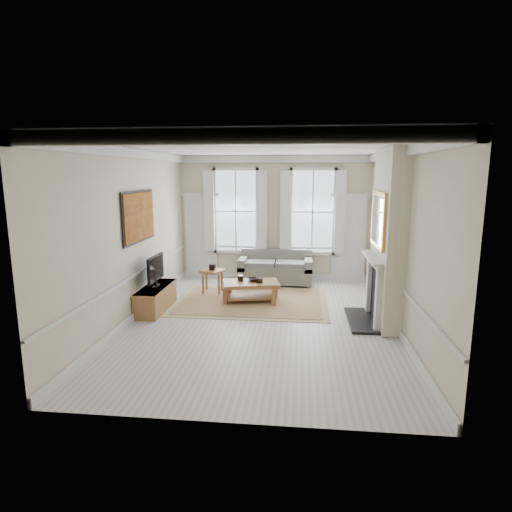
# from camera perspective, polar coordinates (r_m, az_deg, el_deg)

# --- Properties ---
(floor) EXTENTS (7.20, 7.20, 0.00)m
(floor) POSITION_cam_1_polar(r_m,az_deg,el_deg) (8.69, 0.75, -8.68)
(floor) COLOR #B7B5AD
(floor) RESTS_ON ground
(ceiling) EXTENTS (7.20, 7.20, 0.00)m
(ceiling) POSITION_cam_1_polar(r_m,az_deg,el_deg) (8.20, 0.81, 14.32)
(ceiling) COLOR white
(ceiling) RESTS_ON back_wall
(back_wall) EXTENTS (5.20, 0.00, 5.20)m
(back_wall) POSITION_cam_1_polar(r_m,az_deg,el_deg) (11.84, 2.41, 5.02)
(back_wall) COLOR beige
(back_wall) RESTS_ON floor
(left_wall) EXTENTS (0.00, 7.20, 7.20)m
(left_wall) POSITION_cam_1_polar(r_m,az_deg,el_deg) (8.90, -16.15, 2.65)
(left_wall) COLOR beige
(left_wall) RESTS_ON floor
(right_wall) EXTENTS (0.00, 7.20, 7.20)m
(right_wall) POSITION_cam_1_polar(r_m,az_deg,el_deg) (8.44, 18.64, 2.08)
(right_wall) COLOR beige
(right_wall) RESTS_ON floor
(window_left) EXTENTS (1.26, 0.20, 2.20)m
(window_left) POSITION_cam_1_polar(r_m,az_deg,el_deg) (11.88, -2.69, 6.00)
(window_left) COLOR #B2BCC6
(window_left) RESTS_ON back_wall
(window_right) EXTENTS (1.26, 0.20, 2.20)m
(window_right) POSITION_cam_1_polar(r_m,az_deg,el_deg) (11.75, 7.54, 5.87)
(window_right) COLOR #B2BCC6
(window_right) RESTS_ON back_wall
(door_left) EXTENTS (0.90, 0.08, 2.30)m
(door_left) POSITION_cam_1_polar(r_m,az_deg,el_deg) (12.17, -7.31, 2.49)
(door_left) COLOR silver
(door_left) RESTS_ON floor
(door_right) EXTENTS (0.90, 0.08, 2.30)m
(door_right) POSITION_cam_1_polar(r_m,az_deg,el_deg) (11.91, 12.27, 2.15)
(door_right) COLOR silver
(door_right) RESTS_ON floor
(painting) EXTENTS (0.05, 1.66, 1.06)m
(painting) POSITION_cam_1_polar(r_m,az_deg,el_deg) (9.12, -15.33, 5.10)
(painting) COLOR #B0721E
(painting) RESTS_ON left_wall
(chimney_breast) EXTENTS (0.35, 1.70, 3.38)m
(chimney_breast) POSITION_cam_1_polar(r_m,az_deg,el_deg) (8.60, 17.22, 2.32)
(chimney_breast) COLOR beige
(chimney_breast) RESTS_ON floor
(hearth) EXTENTS (0.55, 1.50, 0.05)m
(hearth) POSITION_cam_1_polar(r_m,az_deg,el_deg) (8.92, 13.91, -8.30)
(hearth) COLOR black
(hearth) RESTS_ON floor
(fireplace) EXTENTS (0.21, 1.45, 1.33)m
(fireplace) POSITION_cam_1_polar(r_m,az_deg,el_deg) (8.75, 15.42, -3.92)
(fireplace) COLOR silver
(fireplace) RESTS_ON floor
(mirror) EXTENTS (0.06, 1.26, 1.06)m
(mirror) POSITION_cam_1_polar(r_m,az_deg,el_deg) (8.52, 15.93, 4.68)
(mirror) COLOR #BA8E33
(mirror) RESTS_ON chimney_breast
(sofa) EXTENTS (1.95, 0.95, 0.88)m
(sofa) POSITION_cam_1_polar(r_m,az_deg,el_deg) (11.56, 2.62, -1.82)
(sofa) COLOR slate
(sofa) RESTS_ON floor
(side_table) EXTENTS (0.63, 0.63, 0.58)m
(side_table) POSITION_cam_1_polar(r_m,az_deg,el_deg) (10.63, -5.82, -2.45)
(side_table) COLOR brown
(side_table) RESTS_ON floor
(rug) EXTENTS (3.50, 2.60, 0.02)m
(rug) POSITION_cam_1_polar(r_m,az_deg,el_deg) (9.95, -0.67, -6.04)
(rug) COLOR #9B7C50
(rug) RESTS_ON floor
(coffee_table) EXTENTS (1.39, 0.98, 0.47)m
(coffee_table) POSITION_cam_1_polar(r_m,az_deg,el_deg) (9.84, -0.68, -3.93)
(coffee_table) COLOR brown
(coffee_table) RESTS_ON rug
(ceramic_pot_a) EXTENTS (0.13, 0.13, 0.13)m
(ceramic_pot_a) POSITION_cam_1_polar(r_m,az_deg,el_deg) (9.89, -2.09, -2.98)
(ceramic_pot_a) COLOR black
(ceramic_pot_a) RESTS_ON coffee_table
(ceramic_pot_b) EXTENTS (0.15, 0.15, 0.11)m
(ceramic_pot_b) POSITION_cam_1_polar(r_m,az_deg,el_deg) (9.74, 0.45, -3.26)
(ceramic_pot_b) COLOR black
(ceramic_pot_b) RESTS_ON coffee_table
(bowl) EXTENTS (0.36, 0.36, 0.07)m
(bowl) POSITION_cam_1_polar(r_m,az_deg,el_deg) (9.91, -0.32, -3.14)
(bowl) COLOR black
(bowl) RESTS_ON coffee_table
(tv_stand) EXTENTS (0.47, 1.47, 0.53)m
(tv_stand) POSITION_cam_1_polar(r_m,az_deg,el_deg) (9.53, -13.19, -5.52)
(tv_stand) COLOR brown
(tv_stand) RESTS_ON floor
(tv) EXTENTS (0.08, 0.90, 0.68)m
(tv) POSITION_cam_1_polar(r_m,az_deg,el_deg) (9.37, -13.23, -1.66)
(tv) COLOR black
(tv) RESTS_ON tv_stand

